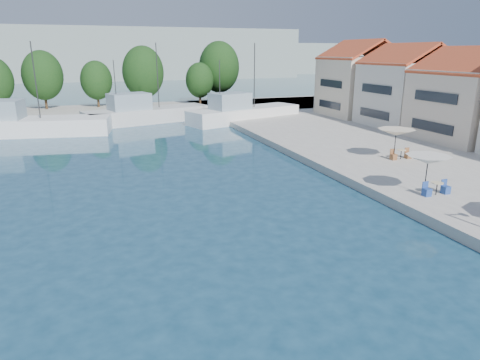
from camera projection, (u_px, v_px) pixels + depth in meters
name	position (u px, v px, depth m)	size (l,w,h in m)	color
quay_right	(475.00, 151.00, 37.98)	(32.00, 92.00, 0.60)	#A9A399
quay_far	(104.00, 112.00, 61.79)	(90.00, 16.00, 0.60)	#A9A399
hill_west	(16.00, 54.00, 136.48)	(180.00, 40.00, 16.00)	gray
hill_east	(211.00, 58.00, 177.49)	(140.00, 40.00, 12.00)	gray
building_04	(472.00, 93.00, 39.97)	(9.00, 8.80, 9.20)	beige
building_05	(407.00, 84.00, 48.03)	(8.40, 8.80, 9.70)	silver
building_06	(360.00, 77.00, 56.08)	(9.00, 8.80, 10.20)	beige
trawler_02	(19.00, 125.00, 46.35)	(18.53, 7.56, 10.20)	white
trawler_03	(145.00, 114.00, 54.62)	(16.49, 8.37, 10.20)	silver
trawler_04	(242.00, 114.00, 55.15)	(16.07, 8.65, 10.20)	white
tree_04	(43.00, 75.00, 61.74)	(5.66, 5.66, 8.38)	#3F2B19
tree_05	(96.00, 80.00, 64.46)	(4.66, 4.66, 6.90)	#3F2B19
tree_06	(143.00, 72.00, 63.65)	(6.10, 6.10, 9.03)	#3F2B19
tree_07	(200.00, 80.00, 67.95)	(4.42, 4.42, 6.54)	#3F2B19
tree_08	(219.00, 67.00, 70.57)	(6.65, 6.65, 9.85)	#3F2B19
umbrella_white	(428.00, 160.00, 24.82)	(2.58, 2.58, 2.36)	black
umbrella_cream	(396.00, 132.00, 33.05)	(2.88, 2.88, 2.40)	black
cafe_table_02	(436.00, 190.00, 25.24)	(1.82, 0.70, 0.76)	black
cafe_table_03	(401.00, 156.00, 33.65)	(1.82, 0.70, 0.76)	black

